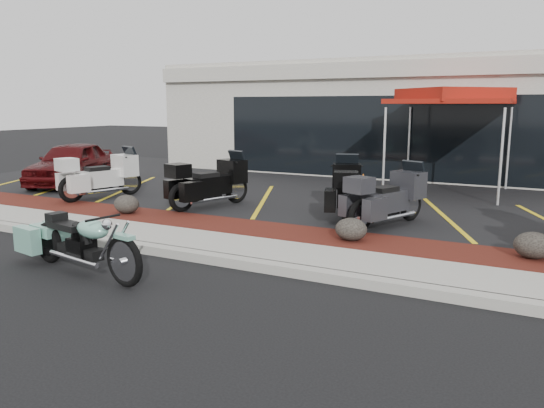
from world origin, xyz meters
The scene contains 17 objects.
ground centered at (0.00, 0.00, 0.00)m, with size 90.00×90.00×0.00m, color black.
curb centered at (0.00, 0.90, 0.07)m, with size 24.00×0.25×0.15m, color gray.
sidewalk centered at (0.00, 1.60, 0.07)m, with size 24.00×1.20×0.15m, color gray.
mulch_bed centered at (0.00, 2.80, 0.08)m, with size 24.00×1.20×0.16m, color #330E0B.
upper_lot centered at (0.00, 8.20, 0.07)m, with size 26.00×9.60×0.15m, color black.
dealership_building centered at (0.00, 14.47, 2.01)m, with size 18.00×8.16×4.00m.
boulder_left centered at (-4.10, 2.74, 0.37)m, with size 0.58×0.48×0.41m, color black.
boulder_mid centered at (1.08, 2.70, 0.36)m, with size 0.57×0.47×0.40m, color black.
boulder_right centered at (3.96, 2.92, 0.37)m, with size 0.59×0.49×0.42m, color black.
hero_cruiser centered at (-1.07, -0.65, 0.49)m, with size 2.78×0.70×0.98m, color #73B39E, non-canonical shape.
touring_white centered at (-5.76, 4.72, 0.80)m, with size 2.23×0.85×1.30m, color silver, non-canonical shape.
touring_black_front centered at (-2.61, 4.96, 0.80)m, with size 2.22×0.85×1.29m, color black, non-canonical shape.
touring_black_mid centered at (0.05, 5.38, 0.79)m, with size 2.21×0.84×1.29m, color black, non-canonical shape.
touring_grey centered at (1.63, 4.85, 0.77)m, with size 2.15×0.82×1.25m, color #2C2C31, non-canonical shape.
parked_car centered at (-8.66, 5.42, 0.79)m, with size 1.51×3.75×1.28m, color #40090A.
traffic_cone centered at (-0.44, 8.22, 0.39)m, with size 0.32×0.32×0.48m, color orange.
popup_canopy centered at (1.71, 8.97, 2.69)m, with size 3.93×3.93×2.80m.
Camera 1 is at (3.96, -6.01, 2.51)m, focal length 35.00 mm.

